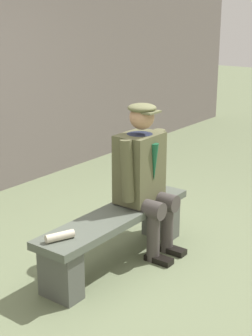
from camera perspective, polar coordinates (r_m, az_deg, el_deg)
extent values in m
plane|color=#6A7654|center=(4.31, -1.02, -10.53)|extent=(30.00, 30.00, 0.00)
cube|color=#51584D|center=(4.13, -1.05, -5.47)|extent=(1.62, 0.36, 0.06)
cube|color=#50534D|center=(4.72, 3.92, -5.43)|extent=(0.17, 0.31, 0.38)
cube|color=#50534D|center=(3.78, -7.34, -11.66)|extent=(0.17, 0.31, 0.38)
cube|color=brown|center=(4.26, 1.53, 0.03)|extent=(0.39, 0.29, 0.58)
cylinder|color=#1E2338|center=(4.19, 1.55, 3.46)|extent=(0.21, 0.21, 0.06)
cone|color=#195938|center=(4.16, 3.20, 0.61)|extent=(0.07, 0.07, 0.32)
sphere|color=tan|center=(4.14, 1.80, 5.73)|extent=(0.20, 0.20, 0.20)
ellipsoid|color=#646543|center=(4.13, 1.81, 6.78)|extent=(0.24, 0.24, 0.07)
cube|color=#646543|center=(4.08, 2.87, 6.28)|extent=(0.16, 0.09, 0.02)
cylinder|color=#443E3B|center=(4.38, 3.49, -3.54)|extent=(0.15, 0.39, 0.15)
cylinder|color=#443E3B|center=(4.41, 4.64, -6.61)|extent=(0.11, 0.11, 0.46)
cube|color=black|center=(4.47, 5.23, -9.17)|extent=(0.10, 0.24, 0.05)
cylinder|color=brown|center=(4.41, 3.64, 1.09)|extent=(0.10, 0.12, 0.51)
cylinder|color=#443E3B|center=(4.21, 1.88, -4.38)|extent=(0.15, 0.39, 0.15)
cylinder|color=#443E3B|center=(4.25, 3.08, -7.57)|extent=(0.11, 0.11, 0.46)
cube|color=black|center=(4.31, 3.71, -10.21)|extent=(0.10, 0.24, 0.05)
cylinder|color=brown|center=(4.05, 0.15, -0.33)|extent=(0.11, 0.14, 0.52)
cylinder|color=beige|center=(3.67, -7.44, -7.61)|extent=(0.22, 0.14, 0.06)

